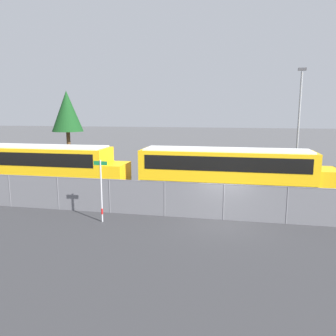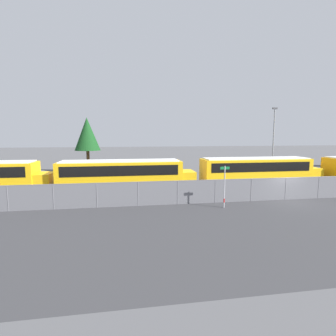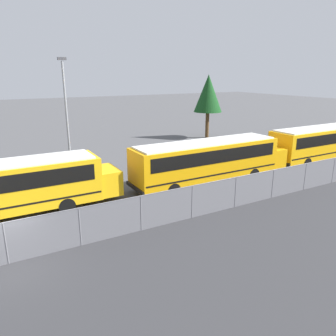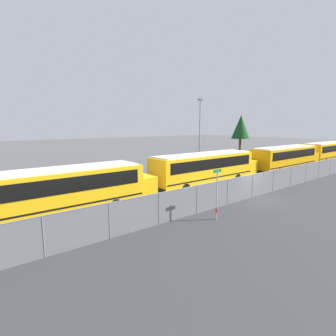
% 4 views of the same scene
% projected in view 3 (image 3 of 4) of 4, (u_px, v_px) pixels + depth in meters
% --- Properties ---
extents(ground_plane, '(200.00, 200.00, 0.00)m').
position_uv_depth(ground_plane, '(9.00, 264.00, 13.71)').
color(ground_plane, '#4C4C4F').
extents(fence, '(104.26, 0.07, 1.89)m').
position_uv_depth(fence, '(6.00, 243.00, 13.44)').
color(fence, '#9EA0A5').
rests_on(fence, ground_plane).
extents(school_bus_3, '(12.56, 2.63, 3.09)m').
position_uv_depth(school_bus_3, '(0.00, 186.00, 17.57)').
color(school_bus_3, yellow).
rests_on(school_bus_3, ground_plane).
extents(school_bus_4, '(12.56, 2.63, 3.09)m').
position_uv_depth(school_bus_4, '(210.00, 158.00, 23.36)').
color(school_bus_4, orange).
rests_on(school_bus_4, ground_plane).
extents(school_bus_5, '(12.56, 2.63, 3.09)m').
position_uv_depth(school_bus_5, '(325.00, 141.00, 29.63)').
color(school_bus_5, '#EDA80F').
rests_on(school_bus_5, ground_plane).
extents(light_pole, '(0.60, 0.24, 8.79)m').
position_uv_depth(light_pole, '(67.00, 114.00, 24.26)').
color(light_pole, gray).
rests_on(light_pole, ground_plane).
extents(tree_2, '(3.38, 3.38, 7.60)m').
position_uv_depth(tree_2, '(208.00, 94.00, 39.22)').
color(tree_2, '#51381E').
rests_on(tree_2, ground_plane).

